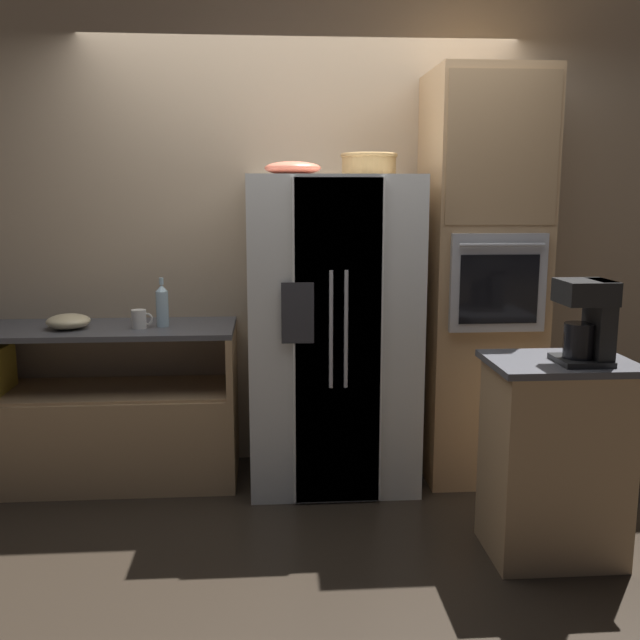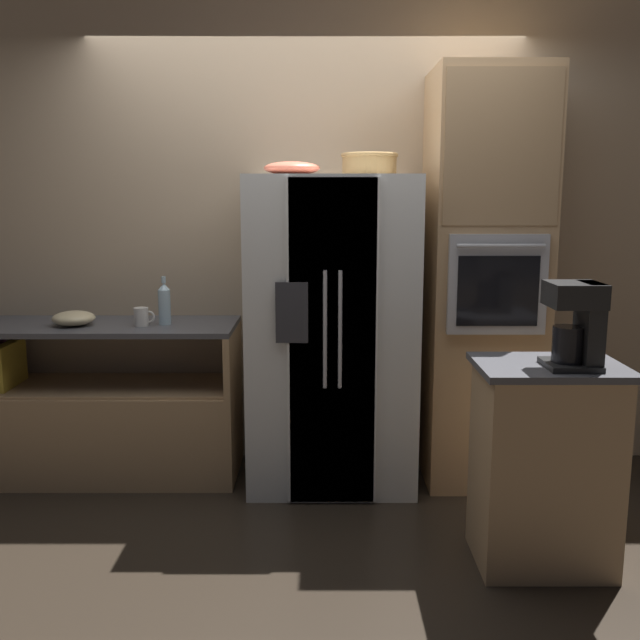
% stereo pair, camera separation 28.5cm
% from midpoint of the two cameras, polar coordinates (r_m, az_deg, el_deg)
% --- Properties ---
extents(ground_plane, '(20.00, 20.00, 0.00)m').
position_cam_midpoint_polar(ground_plane, '(4.17, -3.08, -12.80)').
color(ground_plane, black).
extents(wall_back, '(12.00, 0.06, 2.80)m').
position_cam_midpoint_polar(wall_back, '(4.28, -3.38, 7.12)').
color(wall_back, tan).
rests_on(wall_back, ground_plane).
extents(counter_left, '(1.54, 0.57, 0.89)m').
position_cam_midpoint_polar(counter_left, '(4.32, -19.26, -8.01)').
color(counter_left, tan).
rests_on(counter_left, ground_plane).
extents(refrigerator, '(0.91, 0.74, 1.72)m').
position_cam_midpoint_polar(refrigerator, '(3.96, -1.10, -1.00)').
color(refrigerator, silver).
rests_on(refrigerator, ground_plane).
extents(wall_oven, '(0.62, 0.68, 2.28)m').
position_cam_midpoint_polar(wall_oven, '(4.10, 10.75, 3.19)').
color(wall_oven, tan).
rests_on(wall_oven, ground_plane).
extents(island_counter, '(0.62, 0.46, 0.91)m').
position_cam_midpoint_polar(island_counter, '(3.36, 15.91, -10.60)').
color(island_counter, tan).
rests_on(island_counter, ground_plane).
extents(wicker_basket, '(0.31, 0.31, 0.12)m').
position_cam_midpoint_polar(wicker_basket, '(3.97, 1.83, 12.41)').
color(wicker_basket, tan).
rests_on(wicker_basket, refrigerator).
extents(fruit_bowl, '(0.30, 0.30, 0.07)m').
position_cam_midpoint_polar(fruit_bowl, '(3.87, -4.35, 12.02)').
color(fruit_bowl, '#DB664C').
rests_on(fruit_bowl, refrigerator).
extents(bottle_tall, '(0.07, 0.07, 0.27)m').
position_cam_midpoint_polar(bottle_tall, '(4.06, -14.49, 1.14)').
color(bottle_tall, silver).
rests_on(bottle_tall, counter_left).
extents(mug, '(0.12, 0.08, 0.10)m').
position_cam_midpoint_polar(mug, '(4.05, -16.22, 0.06)').
color(mug, silver).
rests_on(mug, counter_left).
extents(mixing_bowl, '(0.23, 0.23, 0.08)m').
position_cam_midpoint_polar(mixing_bowl, '(4.16, -21.36, -0.12)').
color(mixing_bowl, beige).
rests_on(mixing_bowl, counter_left).
extents(coffee_maker, '(0.21, 0.22, 0.36)m').
position_cam_midpoint_polar(coffee_maker, '(3.16, 18.35, 0.12)').
color(coffee_maker, black).
rests_on(coffee_maker, island_counter).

